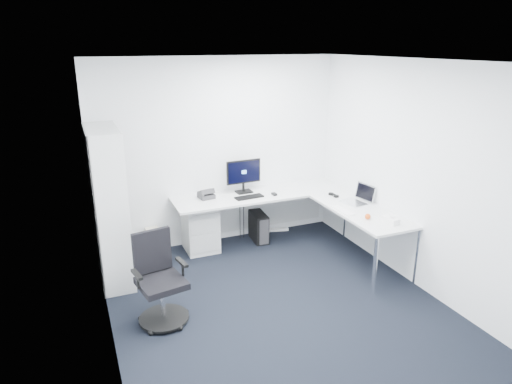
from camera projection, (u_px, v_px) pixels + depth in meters
name	position (u px, v px, depth m)	size (l,w,h in m)	color
ground	(279.00, 308.00, 5.17)	(4.20, 4.20, 0.00)	black
ceiling	(284.00, 61.00, 4.33)	(4.20, 4.20, 0.00)	white
wall_back	(219.00, 153.00, 6.59)	(3.60, 0.02, 2.70)	white
wall_front	(424.00, 293.00, 2.91)	(3.60, 0.02, 2.70)	white
wall_left	(101.00, 220.00, 4.09)	(0.02, 4.20, 2.70)	white
wall_right	(418.00, 177.00, 5.41)	(0.02, 4.20, 2.70)	white
l_desk	(272.00, 226.00, 6.48)	(2.64, 1.48, 0.77)	silver
drawer_pedestal	(200.00, 226.00, 6.56)	(0.45, 0.56, 0.69)	silver
bookshelf	(109.00, 206.00, 5.55)	(0.38, 0.97, 1.94)	#BCBEBE
task_chair	(161.00, 281.00, 4.77)	(0.55, 0.55, 0.99)	black
black_pc_tower	(259.00, 227.00, 6.89)	(0.19, 0.44, 0.43)	black
beige_pc_tower	(155.00, 243.00, 6.39)	(0.18, 0.39, 0.37)	beige
power_strip	(278.00, 230.00, 7.28)	(0.35, 0.06, 0.04)	white
monitor	(244.00, 176.00, 6.62)	(0.52, 0.17, 0.50)	black
black_keyboard	(249.00, 197.00, 6.47)	(0.41, 0.15, 0.02)	black
mouse	(274.00, 194.00, 6.58)	(0.06, 0.09, 0.03)	black
desk_phone	(206.00, 193.00, 6.43)	(0.20, 0.20, 0.14)	#2E2E30
laptop	(354.00, 195.00, 6.20)	(0.35, 0.34, 0.25)	silver
white_keyboard	(343.00, 210.00, 5.96)	(0.11, 0.40, 0.01)	white
headphones	(334.00, 194.00, 6.54)	(0.11, 0.18, 0.05)	black
orange_fruit	(368.00, 217.00, 5.67)	(0.07, 0.07, 0.07)	#D24C12
tissue_box	(391.00, 220.00, 5.56)	(0.11, 0.21, 0.07)	white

